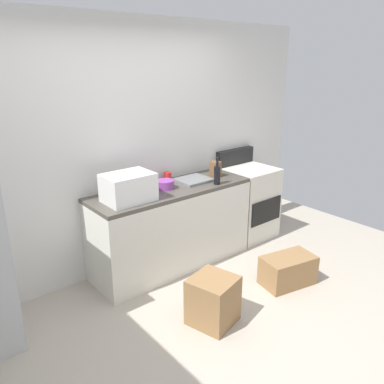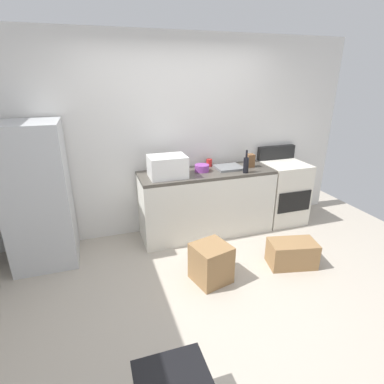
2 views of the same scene
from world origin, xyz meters
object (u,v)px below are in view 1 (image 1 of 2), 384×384
Objects in this scene: microwave at (128,187)px; cardboard_box_medium at (213,300)px; stove_oven at (248,201)px; coffee_mug at (168,177)px; wine_bottle at (217,174)px; mixing_bowl at (165,184)px; cardboard_box_large at (288,270)px; knife_block at (215,169)px.

cardboard_box_medium is at bearing -77.84° from microwave.
stove_oven is 2.59× the size of cardboard_box_medium.
stove_oven is 11.00× the size of coffee_mug.
stove_oven is at bearing 33.93° from cardboard_box_medium.
wine_bottle reaches higher than mixing_bowl.
cardboard_box_medium reaches higher than cardboard_box_large.
microwave is 0.50m from mixing_bowl.
microwave reaches higher than stove_oven.
microwave is 0.73m from coffee_mug.
wine_bottle is (1.01, -0.15, -0.03)m from microwave.
wine_bottle reaches higher than cardboard_box_large.
mixing_bowl is (-0.52, 0.24, -0.06)m from wine_bottle.
cardboard_box_large is 1.01m from cardboard_box_medium.
wine_bottle is at bearing -163.81° from stove_oven.
coffee_mug is at bearing 157.51° from knife_block.
knife_block is at bearing -1.36° from mixing_bowl.
mixing_bowl is at bearing 178.64° from knife_block.
cardboard_box_medium is (0.21, -0.98, -0.82)m from microwave.
cardboard_box_large is at bearing -67.21° from coffee_mug.
microwave reaches higher than cardboard_box_medium.
mixing_bowl is at bearing 10.06° from microwave.
wine_bottle is 0.28m from knife_block.
microwave is 4.60× the size of coffee_mug.
coffee_mug is 0.57m from knife_block.
stove_oven is 0.96m from wine_bottle.
coffee_mug is at bearing 70.10° from cardboard_box_medium.
stove_oven is 5.79× the size of mixing_bowl.
microwave is at bearing -156.83° from coffee_mug.
wine_bottle is (-0.76, -0.22, 0.54)m from stove_oven.
cardboard_box_large is at bearing -2.03° from cardboard_box_medium.
stove_oven is 0.78m from knife_block.
cardboard_box_large is 1.26× the size of cardboard_box_medium.
wine_bottle reaches higher than stove_oven.
stove_oven is at bearing 0.15° from knife_block.
cardboard_box_large is (0.55, -1.30, -0.80)m from coffee_mug.
microwave is 2.42× the size of mixing_bowl.
stove_oven is 6.11× the size of knife_block.
stove_oven is 1.37m from mixing_bowl.
knife_block is (1.19, 0.07, -0.05)m from microwave.
knife_block is 1.63m from cardboard_box_medium.
wine_bottle reaches higher than coffee_mug.
microwave is at bearing -176.65° from knife_block.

